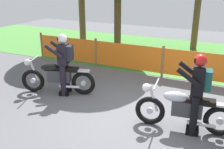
{
  "coord_description": "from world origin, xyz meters",
  "views": [
    {
      "loc": [
        2.01,
        -5.12,
        3.05
      ],
      "look_at": [
        -0.51,
        0.19,
        0.9
      ],
      "focal_mm": 42.38,
      "sensor_mm": 36.0,
      "label": 1
    }
  ],
  "objects_px": {
    "rider_lead": "(64,61)",
    "rider_trailing": "(197,90)",
    "motorcycle_trailing": "(184,109)",
    "motorcycle_lead": "(57,77)"
  },
  "relations": [
    {
      "from": "motorcycle_lead",
      "to": "rider_trailing",
      "type": "height_order",
      "value": "rider_trailing"
    },
    {
      "from": "motorcycle_trailing",
      "to": "rider_trailing",
      "type": "xyz_separation_m",
      "value": [
        0.22,
        0.03,
        0.47
      ]
    },
    {
      "from": "rider_lead",
      "to": "rider_trailing",
      "type": "distance_m",
      "value": 3.58
    },
    {
      "from": "motorcycle_lead",
      "to": "rider_lead",
      "type": "bearing_deg",
      "value": -179.49
    },
    {
      "from": "motorcycle_trailing",
      "to": "rider_trailing",
      "type": "relative_size",
      "value": 1.23
    },
    {
      "from": "motorcycle_lead",
      "to": "rider_lead",
      "type": "distance_m",
      "value": 0.52
    },
    {
      "from": "motorcycle_lead",
      "to": "rider_lead",
      "type": "height_order",
      "value": "rider_lead"
    },
    {
      "from": "rider_lead",
      "to": "motorcycle_lead",
      "type": "bearing_deg",
      "value": 0.51
    },
    {
      "from": "motorcycle_trailing",
      "to": "rider_lead",
      "type": "height_order",
      "value": "rider_lead"
    },
    {
      "from": "rider_trailing",
      "to": "motorcycle_trailing",
      "type": "bearing_deg",
      "value": 0.51
    }
  ]
}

